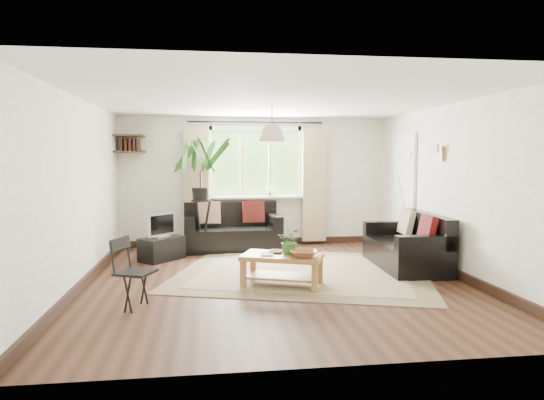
{
  "coord_description": "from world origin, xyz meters",
  "views": [
    {
      "loc": [
        -0.9,
        -6.33,
        1.63
      ],
      "look_at": [
        0.0,
        0.4,
        1.05
      ],
      "focal_mm": 32.0,
      "sensor_mm": 36.0,
      "label": 1
    }
  ],
  "objects": [
    {
      "name": "door",
      "position": [
        2.47,
        1.7,
        1.0
      ],
      "size": [
        0.06,
        0.96,
        2.06
      ],
      "primitive_type": "cube",
      "color": "silver",
      "rests_on": "wall_right"
    },
    {
      "name": "wall_sconce",
      "position": [
        2.43,
        0.3,
        1.74
      ],
      "size": [
        0.12,
        0.12,
        0.28
      ],
      "primitive_type": null,
      "color": "beige",
      "rests_on": "wall_right"
    },
    {
      "name": "rug",
      "position": [
        0.45,
        0.42,
        0.01
      ],
      "size": [
        4.19,
        3.86,
        0.02
      ],
      "primitive_type": "cube",
      "rotation": [
        0.0,
        0.0,
        -0.3
      ],
      "color": "#B9B28F",
      "rests_on": "floor"
    },
    {
      "name": "wall_front",
      "position": [
        0.0,
        -2.75,
        1.2
      ],
      "size": [
        5.0,
        0.02,
        2.4
      ],
      "primitive_type": "cube",
      "color": "beige",
      "rests_on": "floor"
    },
    {
      "name": "sill_plant",
      "position": [
        0.25,
        2.63,
        1.06
      ],
      "size": [
        0.14,
        0.1,
        0.27
      ],
      "primitive_type": "imported",
      "color": "#2D6023",
      "rests_on": "window"
    },
    {
      "name": "corner_shelf",
      "position": [
        -2.25,
        2.5,
        1.89
      ],
      "size": [
        0.5,
        0.5,
        0.34
      ],
      "primitive_type": null,
      "color": "black",
      "rests_on": "wall_back"
    },
    {
      "name": "book_a",
      "position": [
        -0.23,
        -0.3,
        0.42
      ],
      "size": [
        0.19,
        0.23,
        0.02
      ],
      "primitive_type": "imported",
      "rotation": [
        0.0,
        0.0,
        -0.16
      ],
      "color": "silver",
      "rests_on": "coffee_table"
    },
    {
      "name": "tv",
      "position": [
        -1.64,
        1.53,
        0.58
      ],
      "size": [
        0.49,
        0.51,
        0.41
      ],
      "primitive_type": null,
      "rotation": [
        0.0,
        0.0,
        0.82
      ],
      "color": "#A5A5AA",
      "rests_on": "tv_stand"
    },
    {
      "name": "folding_chair",
      "position": [
        -1.68,
        -1.01,
        0.39
      ],
      "size": [
        0.53,
        0.53,
        0.77
      ],
      "primitive_type": null,
      "rotation": [
        0.0,
        0.0,
        1.16
      ],
      "color": "black",
      "rests_on": "floor"
    },
    {
      "name": "ceiling",
      "position": [
        0.0,
        0.0,
        2.4
      ],
      "size": [
        5.5,
        5.5,
        0.0
      ],
      "primitive_type": "plane",
      "rotation": [
        3.14,
        0.0,
        0.0
      ],
      "color": "white",
      "rests_on": "floor"
    },
    {
      "name": "wall_right",
      "position": [
        2.5,
        0.0,
        1.2
      ],
      "size": [
        0.02,
        5.5,
        2.4
      ],
      "primitive_type": "cube",
      "color": "beige",
      "rests_on": "floor"
    },
    {
      "name": "sofa_back",
      "position": [
        -0.46,
        2.26,
        0.4
      ],
      "size": [
        1.74,
        0.92,
        0.8
      ],
      "primitive_type": null,
      "rotation": [
        0.0,
        0.0,
        0.04
      ],
      "color": "black",
      "rests_on": "floor"
    },
    {
      "name": "table_plant",
      "position": [
        0.14,
        -0.3,
        0.58
      ],
      "size": [
        0.38,
        0.36,
        0.34
      ],
      "primitive_type": "imported",
      "rotation": [
        0.0,
        0.0,
        -0.38
      ],
      "color": "#2F692A",
      "rests_on": "coffee_table"
    },
    {
      "name": "book_b",
      "position": [
        -0.11,
        -0.13,
        0.42
      ],
      "size": [
        0.25,
        0.28,
        0.02
      ],
      "primitive_type": "imported",
      "rotation": [
        0.0,
        0.0,
        -0.33
      ],
      "color": "#543221",
      "rests_on": "coffee_table"
    },
    {
      "name": "window",
      "position": [
        0.0,
        2.71,
        1.55
      ],
      "size": [
        2.5,
        0.16,
        2.16
      ],
      "primitive_type": null,
      "color": "white",
      "rests_on": "wall_back"
    },
    {
      "name": "floor",
      "position": [
        0.0,
        0.0,
        0.0
      ],
      "size": [
        5.5,
        5.5,
        0.0
      ],
      "primitive_type": "plane",
      "color": "black",
      "rests_on": "ground"
    },
    {
      "name": "wall_back",
      "position": [
        0.0,
        2.75,
        1.2
      ],
      "size": [
        5.0,
        0.02,
        2.4
      ],
      "primitive_type": "cube",
      "color": "beige",
      "rests_on": "floor"
    },
    {
      "name": "coffee_table",
      "position": [
        0.04,
        -0.31,
        0.21
      ],
      "size": [
        1.14,
        0.88,
        0.41
      ],
      "primitive_type": null,
      "rotation": [
        0.0,
        0.0,
        -0.37
      ],
      "color": "#955830",
      "rests_on": "floor"
    },
    {
      "name": "tv_stand",
      "position": [
        -1.64,
        1.53,
        0.19
      ],
      "size": [
        0.76,
        0.77,
        0.37
      ],
      "primitive_type": "cube",
      "rotation": [
        0.0,
        0.0,
        0.82
      ],
      "color": "black",
      "rests_on": "floor"
    },
    {
      "name": "sofa_right",
      "position": [
        2.03,
        0.49,
        0.39
      ],
      "size": [
        1.68,
        0.88,
        0.78
      ],
      "primitive_type": null,
      "rotation": [
        0.0,
        0.0,
        -1.6
      ],
      "color": "black",
      "rests_on": "floor"
    },
    {
      "name": "pendant_lamp",
      "position": [
        0.0,
        0.4,
        2.05
      ],
      "size": [
        0.36,
        0.36,
        0.54
      ],
      "primitive_type": null,
      "color": "beige",
      "rests_on": "ceiling"
    },
    {
      "name": "palm_stand",
      "position": [
        -1.01,
        2.11,
        1.0
      ],
      "size": [
        0.97,
        0.97,
        2.0
      ],
      "primitive_type": null,
      "rotation": [
        0.0,
        0.0,
        -0.3
      ],
      "color": "black",
      "rests_on": "floor"
    },
    {
      "name": "wall_left",
      "position": [
        -2.5,
        0.0,
        1.2
      ],
      "size": [
        0.02,
        5.5,
        2.4
      ],
      "primitive_type": "cube",
      "color": "beige",
      "rests_on": "floor"
    },
    {
      "name": "bowl",
      "position": [
        0.28,
        -0.5,
        0.45
      ],
      "size": [
        0.41,
        0.41,
        0.08
      ],
      "primitive_type": "imported",
      "rotation": [
        0.0,
        0.0,
        -0.22
      ],
      "color": "brown",
      "rests_on": "coffee_table"
    }
  ]
}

